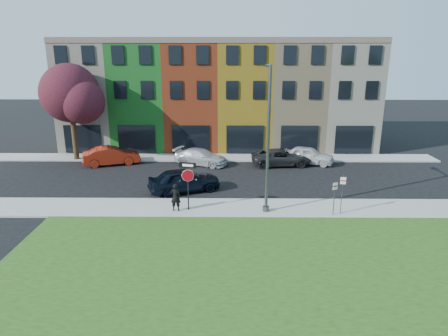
{
  "coord_description": "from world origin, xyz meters",
  "views": [
    {
      "loc": [
        -1.56,
        -19.87,
        9.39
      ],
      "look_at": [
        -1.8,
        4.0,
        2.33
      ],
      "focal_mm": 32.0,
      "sensor_mm": 36.0,
      "label": 1
    }
  ],
  "objects_px": {
    "stop_sign": "(188,176)",
    "man": "(176,197)",
    "street_lamp": "(268,140)",
    "sedan_near": "(184,180)"
  },
  "relations": [
    {
      "from": "sedan_near",
      "to": "street_lamp",
      "type": "distance_m",
      "value": 7.3
    },
    {
      "from": "man",
      "to": "sedan_near",
      "type": "xyz_separation_m",
      "value": [
        0.13,
        3.7,
        -0.14
      ]
    },
    {
      "from": "stop_sign",
      "to": "street_lamp",
      "type": "distance_m",
      "value": 5.16
    },
    {
      "from": "sedan_near",
      "to": "street_lamp",
      "type": "xyz_separation_m",
      "value": [
        5.29,
        -3.52,
        3.59
      ]
    },
    {
      "from": "stop_sign",
      "to": "street_lamp",
      "type": "relative_size",
      "value": 0.35
    },
    {
      "from": "man",
      "to": "sedan_near",
      "type": "bearing_deg",
      "value": -87.01
    },
    {
      "from": "stop_sign",
      "to": "man",
      "type": "xyz_separation_m",
      "value": [
        -0.74,
        -0.17,
        -1.27
      ]
    },
    {
      "from": "stop_sign",
      "to": "man",
      "type": "height_order",
      "value": "stop_sign"
    },
    {
      "from": "man",
      "to": "sedan_near",
      "type": "relative_size",
      "value": 0.32
    },
    {
      "from": "street_lamp",
      "to": "man",
      "type": "bearing_deg",
      "value": -177.33
    }
  ]
}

